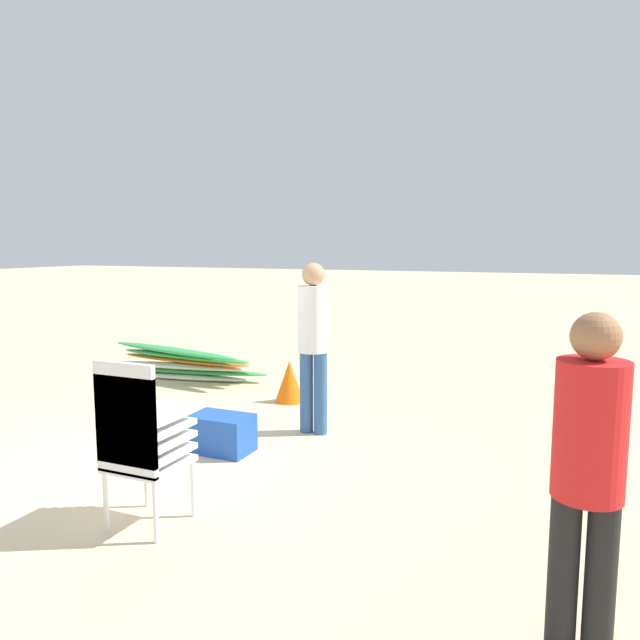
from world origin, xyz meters
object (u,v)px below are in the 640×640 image
Objects in this scene: traffic_cone_near at (289,381)px; stacked_plastic_chairs at (139,432)px; lifeguard_near_left at (588,466)px; cooler_box at (221,433)px; lifeguard_near_center at (313,336)px; surfboard_pile at (182,363)px.

stacked_plastic_chairs is at bearing -81.06° from traffic_cone_near.
lifeguard_near_left reaches higher than cooler_box.
traffic_cone_near is 1.90m from cooler_box.
cooler_box is at bearing -123.68° from lifeguard_near_center.
lifeguard_near_center is at bearing 56.32° from cooler_box.
traffic_cone_near is (1.99, -0.50, 0.02)m from surfboard_pile.
stacked_plastic_chairs is at bearing -57.22° from surfboard_pile.
stacked_plastic_chairs reaches higher than traffic_cone_near.
lifeguard_near_left is (2.76, -0.22, 0.26)m from stacked_plastic_chairs.
lifeguard_near_center is at bearing -52.68° from traffic_cone_near.
surfboard_pile is 5.06× the size of traffic_cone_near.
surfboard_pile is (-2.53, 3.93, -0.46)m from stacked_plastic_chairs.
lifeguard_near_left is at bearing -47.85° from traffic_cone_near.
lifeguard_near_center reaches higher than surfboard_pile.
lifeguard_near_left is 4.97m from traffic_cone_near.
surfboard_pile is 6.77m from lifeguard_near_left.
stacked_plastic_chairs is at bearing -77.44° from cooler_box.
stacked_plastic_chairs is 0.72× the size of lifeguard_near_left.
stacked_plastic_chairs is 0.67× the size of lifeguard_near_center.
lifeguard_near_center reaches higher than traffic_cone_near.
lifeguard_near_center reaches higher than stacked_plastic_chairs.
lifeguard_near_left is at bearing -29.56° from cooler_box.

